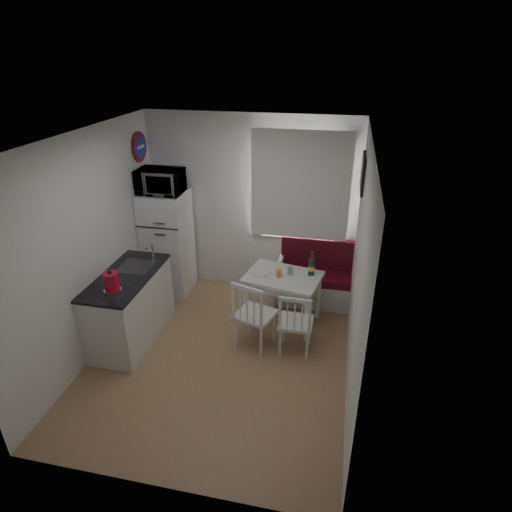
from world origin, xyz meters
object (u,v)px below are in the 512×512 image
(kitchen_counter, at_px, (130,306))
(chair_right, at_px, (295,318))
(microwave, at_px, (160,181))
(wine_bottle, at_px, (312,264))
(fridge, at_px, (168,243))
(chair_left, at_px, (253,310))
(dining_table, at_px, (283,281))
(kettle, at_px, (111,282))
(bench, at_px, (321,283))

(kitchen_counter, xyz_separation_m, chair_right, (2.06, 0.07, 0.07))
(microwave, bearing_deg, wine_bottle, -9.72)
(fridge, bearing_deg, microwave, -90.00)
(microwave, height_order, wine_bottle, microwave)
(chair_left, xyz_separation_m, wine_bottle, (0.60, 0.77, 0.29))
(chair_left, bearing_deg, wine_bottle, 69.67)
(chair_right, xyz_separation_m, wine_bottle, (0.10, 0.76, 0.35))
(chair_right, height_order, microwave, microwave)
(kitchen_counter, height_order, dining_table, kitchen_counter)
(dining_table, height_order, fridge, fridge)
(kitchen_counter, xyz_separation_m, fridge, (0.02, 1.24, 0.32))
(chair_left, xyz_separation_m, kettle, (-1.51, -0.45, 0.45))
(microwave, height_order, kettle, microwave)
(chair_right, bearing_deg, bench, 80.39)
(bench, xyz_separation_m, fridge, (-2.27, -0.11, 0.47))
(dining_table, height_order, wine_bottle, wine_bottle)
(fridge, bearing_deg, wine_bottle, -11.01)
(dining_table, distance_m, kettle, 2.13)
(chair_left, xyz_separation_m, microwave, (-1.54, 1.13, 1.14))
(wine_bottle, bearing_deg, kitchen_counter, -159.09)
(kettle, distance_m, wine_bottle, 2.44)
(dining_table, relative_size, chair_left, 1.93)
(chair_right, distance_m, kettle, 2.13)
(chair_right, relative_size, wine_bottle, 1.39)
(kitchen_counter, bearing_deg, microwave, 89.06)
(bench, height_order, chair_left, chair_left)
(fridge, bearing_deg, bench, 2.77)
(chair_right, relative_size, fridge, 0.29)
(kitchen_counter, relative_size, dining_table, 1.25)
(kettle, xyz_separation_m, wine_bottle, (2.11, 1.22, -0.16))
(chair_right, bearing_deg, kitchen_counter, -177.78)
(fridge, distance_m, microwave, 0.94)
(bench, distance_m, dining_table, 0.85)
(dining_table, bearing_deg, chair_right, -57.90)
(bench, relative_size, wine_bottle, 3.93)
(dining_table, distance_m, chair_right, 0.71)
(fridge, height_order, kettle, fridge)
(microwave, relative_size, kettle, 2.29)
(chair_right, bearing_deg, kettle, -166.91)
(kitchen_counter, distance_m, fridge, 1.28)
(chair_left, distance_m, wine_bottle, 1.02)
(chair_left, distance_m, microwave, 2.23)
(bench, height_order, fridge, fridge)
(dining_table, xyz_separation_m, wine_bottle, (0.35, 0.10, 0.24))
(kitchen_counter, distance_m, kettle, 0.70)
(chair_left, xyz_separation_m, fridge, (-1.54, 1.18, 0.20))
(kitchen_counter, height_order, microwave, microwave)
(chair_left, xyz_separation_m, chair_right, (0.50, 0.01, -0.05))
(kitchen_counter, xyz_separation_m, kettle, (0.05, -0.39, 0.58))
(bench, relative_size, chair_left, 2.35)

